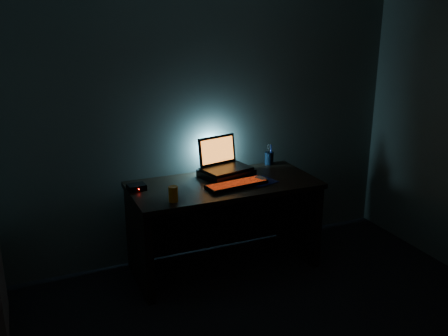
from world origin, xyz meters
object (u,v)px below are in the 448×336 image
object	(u,v)px
keyboard	(237,184)
pen_cup	(269,158)
laptop	(223,161)
juice_glass	(173,194)
mouse	(261,179)
router	(136,187)

from	to	relation	value
keyboard	pen_cup	size ratio (longest dim) A/B	4.62
laptop	juice_glass	bearing A→B (deg)	-156.53
mouse	pen_cup	world-z (taller)	pen_cup
laptop	juice_glass	distance (m)	0.70
mouse	keyboard	bearing A→B (deg)	171.94
juice_glass	router	xyz separation A→B (m)	(-0.19, 0.34, -0.04)
pen_cup	juice_glass	world-z (taller)	juice_glass
mouse	juice_glass	xyz separation A→B (m)	(-0.78, -0.14, 0.04)
laptop	router	size ratio (longest dim) A/B	3.04
keyboard	router	distance (m)	0.77
laptop	mouse	distance (m)	0.36
keyboard	router	world-z (taller)	router
router	keyboard	bearing A→B (deg)	-21.08
mouse	pen_cup	bearing A→B (deg)	39.54
keyboard	juice_glass	distance (m)	0.57
laptop	pen_cup	size ratio (longest dim) A/B	3.88
keyboard	mouse	xyz separation A→B (m)	(0.23, 0.03, 0.00)
laptop	mouse	size ratio (longest dim) A/B	4.45
keyboard	mouse	world-z (taller)	mouse
mouse	juice_glass	size ratio (longest dim) A/B	0.84
pen_cup	router	xyz separation A→B (m)	(-1.25, -0.19, -0.03)
laptop	juice_glass	xyz separation A→B (m)	(-0.56, -0.42, -0.06)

